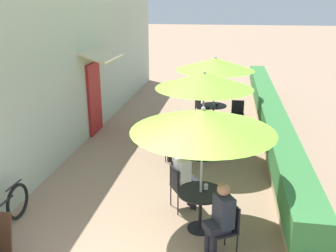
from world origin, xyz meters
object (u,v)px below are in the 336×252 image
at_px(seated_patron_near_right, 185,176).
at_px(patio_table_far, 213,111).
at_px(patio_umbrella_near, 203,120).
at_px(seated_patron_near_left, 220,217).
at_px(patio_umbrella_mid, 204,81).
at_px(cafe_chair_near_left, 226,225).
at_px(cafe_chair_far_back, 202,118).
at_px(patio_umbrella_far, 215,64).
at_px(cafe_chair_near_right, 179,185).
at_px(coffee_cup_mid, 204,132).
at_px(patio_table_mid, 202,139).
at_px(seated_patron_mid_left, 175,137).
at_px(coffee_cup_near, 206,187).
at_px(cafe_chair_mid_left, 177,145).
at_px(cafe_chair_far_left, 237,112).
at_px(patio_table_near, 201,202).
at_px(cafe_chair_mid_right, 226,134).
at_px(cafe_chair_far_right, 201,106).
at_px(coffee_cup_far, 217,105).

distance_m(seated_patron_near_right, patio_table_far, 4.92).
distance_m(patio_umbrella_near, seated_patron_near_left, 1.51).
bearing_deg(patio_umbrella_mid, cafe_chair_near_left, -80.11).
bearing_deg(cafe_chair_far_back, patio_umbrella_far, 5.88).
distance_m(cafe_chair_near_right, coffee_cup_mid, 2.37).
bearing_deg(coffee_cup_mid, patio_table_mid, 106.24).
xyz_separation_m(seated_patron_mid_left, patio_table_far, (0.79, 2.86, -0.15)).
relative_size(coffee_cup_mid, patio_table_far, 0.11).
height_order(seated_patron_near_left, cafe_chair_near_right, seated_patron_near_left).
distance_m(seated_patron_near_left, cafe_chair_near_right, 1.50).
distance_m(coffee_cup_near, cafe_chair_mid_left, 2.66).
relative_size(patio_table_mid, patio_umbrella_far, 0.34).
bearing_deg(coffee_cup_near, patio_table_mid, 95.32).
relative_size(cafe_chair_near_right, patio_umbrella_mid, 0.37).
bearing_deg(cafe_chair_far_left, patio_table_far, 5.88).
distance_m(patio_umbrella_near, cafe_chair_near_left, 1.66).
relative_size(coffee_cup_near, cafe_chair_far_left, 0.10).
relative_size(patio_umbrella_near, patio_table_mid, 2.91).
bearing_deg(cafe_chair_near_left, patio_umbrella_mid, -20.67).
height_order(patio_table_near, coffee_cup_near, coffee_cup_near).
distance_m(patio_umbrella_near, seated_patron_mid_left, 3.12).
xyz_separation_m(coffee_cup_near, cafe_chair_far_left, (0.62, 5.53, -0.26)).
distance_m(cafe_chair_mid_right, cafe_chair_far_right, 2.75).
height_order(patio_table_near, coffee_cup_far, coffee_cup_far).
distance_m(cafe_chair_mid_left, coffee_cup_far, 2.96).
relative_size(patio_umbrella_far, cafe_chair_far_left, 2.69).
xyz_separation_m(patio_table_near, coffee_cup_mid, (-0.16, 2.94, 0.24)).
bearing_deg(patio_table_mid, cafe_chair_far_left, 70.72).
relative_size(seated_patron_near_left, coffee_cup_near, 13.89).
bearing_deg(patio_table_far, seated_patron_near_right, -93.48).
bearing_deg(coffee_cup_mid, cafe_chair_far_back, 95.87).
bearing_deg(cafe_chair_far_right, cafe_chair_near_right, -29.46).
bearing_deg(patio_umbrella_mid, cafe_chair_near_right, -95.61).
distance_m(seated_patron_near_left, coffee_cup_far, 6.11).
bearing_deg(cafe_chair_mid_right, seated_patron_near_left, 56.27).
relative_size(seated_patron_near_right, cafe_chair_mid_right, 1.44).
bearing_deg(cafe_chair_far_left, seated_patron_mid_left, 62.50).
distance_m(cafe_chair_near_right, patio_umbrella_mid, 2.90).
relative_size(cafe_chair_far_left, cafe_chair_far_back, 1.00).
relative_size(patio_table_near, seated_patron_mid_left, 0.64).
relative_size(patio_table_near, patio_table_mid, 1.00).
bearing_deg(cafe_chair_mid_right, coffee_cup_mid, 16.01).
xyz_separation_m(patio_table_far, cafe_chair_far_right, (-0.44, 0.61, -0.02)).
distance_m(cafe_chair_mid_left, patio_umbrella_far, 3.38).
xyz_separation_m(seated_patron_near_right, cafe_chair_far_left, (1.04, 4.98, -0.17)).
relative_size(cafe_chair_mid_right, cafe_chair_far_back, 1.00).
relative_size(seated_patron_near_right, patio_table_mid, 1.55).
bearing_deg(patio_table_mid, patio_umbrella_near, -86.30).
height_order(seated_patron_near_left, cafe_chair_mid_left, seated_patron_near_left).
bearing_deg(cafe_chair_far_back, patio_umbrella_mid, -144.92).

